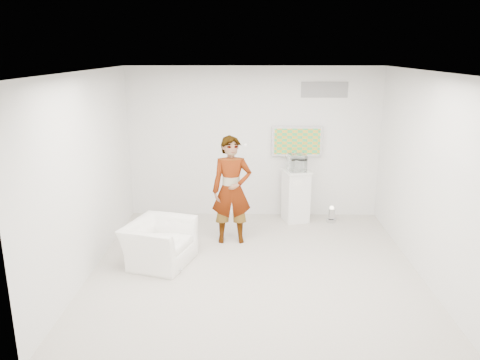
{
  "coord_description": "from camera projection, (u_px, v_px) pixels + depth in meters",
  "views": [
    {
      "loc": [
        -0.09,
        -6.67,
        3.28
      ],
      "look_at": [
        -0.24,
        0.6,
        1.26
      ],
      "focal_mm": 35.0,
      "sensor_mm": 36.0,
      "label": 1
    }
  ],
  "objects": [
    {
      "name": "wii_remote",
      "position": [
        246.0,
        145.0,
        8.05
      ],
      "size": [
        0.04,
        0.14,
        0.03
      ],
      "primitive_type": "cube",
      "rotation": [
        0.0,
        0.0,
        0.0
      ],
      "color": "white",
      "rests_on": "person"
    },
    {
      "name": "pedestal",
      "position": [
        296.0,
        196.0,
        9.21
      ],
      "size": [
        0.61,
        0.61,
        1.02
      ],
      "primitive_type": "cube",
      "rotation": [
        0.0,
        0.0,
        0.26
      ],
      "color": "white",
      "rests_on": "room"
    },
    {
      "name": "vitrine",
      "position": [
        297.0,
        163.0,
        9.03
      ],
      "size": [
        0.37,
        0.37,
        0.33
      ],
      "primitive_type": "cube",
      "rotation": [
        0.0,
        0.0,
        0.14
      ],
      "color": "white",
      "rests_on": "pedestal"
    },
    {
      "name": "floor_uplight",
      "position": [
        331.0,
        214.0,
        9.23
      ],
      "size": [
        0.21,
        0.21,
        0.31
      ],
      "primitive_type": "cylinder",
      "rotation": [
        0.0,
        0.0,
        -0.07
      ],
      "color": "silver",
      "rests_on": "room"
    },
    {
      "name": "person",
      "position": [
        232.0,
        190.0,
        8.09
      ],
      "size": [
        0.72,
        0.51,
        1.89
      ],
      "primitive_type": "imported",
      "rotation": [
        0.0,
        0.0,
        0.08
      ],
      "color": "white",
      "rests_on": "room"
    },
    {
      "name": "room",
      "position": [
        255.0,
        175.0,
        6.9
      ],
      "size": [
        5.01,
        5.01,
        3.0
      ],
      "color": "#A59E97",
      "rests_on": "ground"
    },
    {
      "name": "console",
      "position": [
        297.0,
        166.0,
        9.05
      ],
      "size": [
        0.11,
        0.16,
        0.21
      ],
      "primitive_type": "cube",
      "rotation": [
        0.0,
        0.0,
        0.5
      ],
      "color": "white",
      "rests_on": "pedestal"
    },
    {
      "name": "armchair",
      "position": [
        159.0,
        243.0,
        7.4
      ],
      "size": [
        1.18,
        1.27,
        0.68
      ],
      "primitive_type": "imported",
      "rotation": [
        0.0,
        0.0,
        1.27
      ],
      "color": "white",
      "rests_on": "room"
    },
    {
      "name": "logo_decal",
      "position": [
        325.0,
        90.0,
        8.99
      ],
      "size": [
        0.9,
        0.02,
        0.3
      ],
      "primitive_type": "cube",
      "color": "gray",
      "rests_on": "room"
    },
    {
      "name": "tv",
      "position": [
        297.0,
        141.0,
        9.23
      ],
      "size": [
        1.0,
        0.08,
        0.6
      ],
      "primitive_type": "cube",
      "color": "silver",
      "rests_on": "room"
    }
  ]
}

